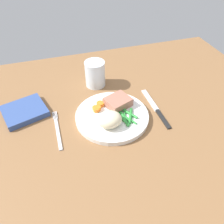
{
  "coord_description": "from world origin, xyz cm",
  "views": [
    {
      "loc": [
        -17.64,
        -50.86,
        52.54
      ],
      "look_at": [
        -2.3,
        -0.78,
        4.6
      ],
      "focal_mm": 35.89,
      "sensor_mm": 36.0,
      "label": 1
    }
  ],
  "objects": [
    {
      "name": "napkin",
      "position": [
        -29.28,
        9.85,
        2.97
      ],
      "size": [
        16.03,
        15.09,
        1.93
      ],
      "primitive_type": "cube",
      "rotation": [
        0.0,
        0.0,
        0.29
      ],
      "color": "#334C8C",
      "rests_on": "dining_table"
    },
    {
      "name": "mashed_potatoes",
      "position": [
        -4.42,
        -5.02,
        5.83
      ],
      "size": [
        7.66,
        6.47,
        4.47
      ],
      "primitive_type": "ellipsoid",
      "color": "beige",
      "rests_on": "dinner_plate"
    },
    {
      "name": "knife",
      "position": [
        13.2,
        -1.06,
        2.2
      ],
      "size": [
        1.7,
        20.5,
        0.64
      ],
      "rotation": [
        0.0,
        0.0,
        -0.02
      ],
      "color": "black",
      "rests_on": "dining_table"
    },
    {
      "name": "meat_portion",
      "position": [
        0.88,
        2.93,
        5.02
      ],
      "size": [
        9.65,
        9.05,
        2.83
      ],
      "primitive_type": "cube",
      "rotation": [
        0.0,
        0.0,
        0.37
      ],
      "color": "#A86B56",
      "rests_on": "dinner_plate"
    },
    {
      "name": "dining_table",
      "position": [
        0.0,
        0.0,
        1.0
      ],
      "size": [
        120.0,
        90.0,
        2.0
      ],
      "color": "brown",
      "rests_on": "ground"
    },
    {
      "name": "water_glass",
      "position": [
        -2.85,
        18.88,
        6.11
      ],
      "size": [
        7.46,
        7.46,
        9.71
      ],
      "color": "silver",
      "rests_on": "dining_table"
    },
    {
      "name": "fork",
      "position": [
        -19.92,
        -1.03,
        2.2
      ],
      "size": [
        1.44,
        16.6,
        0.4
      ],
      "rotation": [
        0.0,
        0.0,
        -0.04
      ],
      "color": "silver",
      "rests_on": "dining_table"
    },
    {
      "name": "dinner_plate",
      "position": [
        -2.3,
        -0.78,
        2.8
      ],
      "size": [
        23.54,
        23.54,
        1.6
      ],
      "primitive_type": "cylinder",
      "color": "white",
      "rests_on": "dining_table"
    },
    {
      "name": "carrot_slices",
      "position": [
        -5.59,
        3.51,
        4.19
      ],
      "size": [
        4.45,
        4.58,
        1.3
      ],
      "color": "orange",
      "rests_on": "dinner_plate"
    },
    {
      "name": "green_beans",
      "position": [
        1.55,
        -3.15,
        3.99
      ],
      "size": [
        6.63,
        10.0,
        0.89
      ],
      "color": "#2D8C38",
      "rests_on": "dinner_plate"
    }
  ]
}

